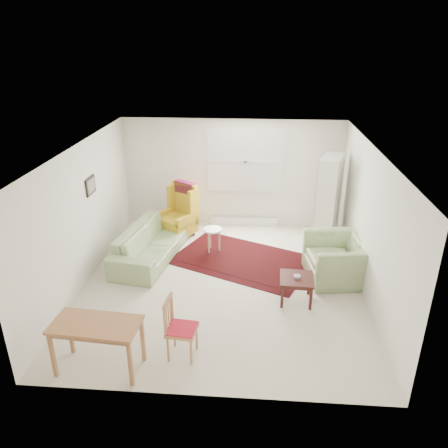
# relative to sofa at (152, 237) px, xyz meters

# --- Properties ---
(room) EXTENTS (5.04, 5.54, 2.51)m
(room) POSITION_rel_sofa_xyz_m (1.53, -0.67, 0.79)
(room) COLOR beige
(room) RESTS_ON ground
(rug) EXTENTS (3.13, 2.65, 0.03)m
(rug) POSITION_rel_sofa_xyz_m (1.83, 0.01, -0.45)
(rug) COLOR black
(rug) RESTS_ON ground
(sofa) EXTENTS (1.28, 2.42, 0.93)m
(sofa) POSITION_rel_sofa_xyz_m (0.00, 0.00, 0.00)
(sofa) COLOR #8BA26C
(sofa) RESTS_ON ground
(armchair) EXTENTS (1.20, 1.33, 0.93)m
(armchair) POSITION_rel_sofa_xyz_m (3.61, -0.53, 0.00)
(armchair) COLOR #8BA26C
(armchair) RESTS_ON ground
(wingback_chair) EXTENTS (0.99, 1.00, 1.22)m
(wingback_chair) POSITION_rel_sofa_xyz_m (0.33, 1.03, 0.14)
(wingback_chair) COLOR gold
(wingback_chair) RESTS_ON ground
(coffee_table) EXTENTS (0.58, 0.58, 0.46)m
(coffee_table) POSITION_rel_sofa_xyz_m (2.80, -1.37, -0.23)
(coffee_table) COLOR #3D1712
(coffee_table) RESTS_ON ground
(stool) EXTENTS (0.39, 0.39, 0.52)m
(stool) POSITION_rel_sofa_xyz_m (1.20, 0.38, -0.21)
(stool) COLOR white
(stool) RESTS_ON ground
(cabinet) EXTENTS (0.64, 0.86, 1.92)m
(cabinet) POSITION_rel_sofa_xyz_m (3.61, 1.02, 0.50)
(cabinet) COLOR white
(cabinet) RESTS_ON ground
(desk) EXTENTS (1.21, 0.67, 0.74)m
(desk) POSITION_rel_sofa_xyz_m (0.02, -3.23, -0.10)
(desk) COLOR #AE7346
(desk) RESTS_ON ground
(desk_chair) EXTENTS (0.44, 0.44, 0.93)m
(desk_chair) POSITION_rel_sofa_xyz_m (1.10, -2.89, -0.00)
(desk_chair) COLOR #AE7346
(desk_chair) RESTS_ON ground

